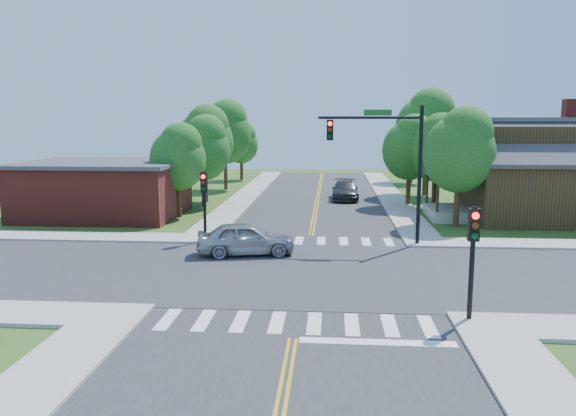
# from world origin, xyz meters

# --- Properties ---
(ground) EXTENTS (100.00, 100.00, 0.00)m
(ground) POSITION_xyz_m (0.00, 0.00, 0.00)
(ground) COLOR #345119
(ground) RESTS_ON ground
(road_ns) EXTENTS (10.00, 90.00, 0.04)m
(road_ns) POSITION_xyz_m (0.00, 0.00, 0.02)
(road_ns) COLOR #2D2D30
(road_ns) RESTS_ON ground
(road_ew) EXTENTS (90.00, 10.00, 0.04)m
(road_ew) POSITION_xyz_m (0.00, 0.00, 0.03)
(road_ew) COLOR #2D2D30
(road_ew) RESTS_ON ground
(intersection_patch) EXTENTS (10.20, 10.20, 0.06)m
(intersection_patch) POSITION_xyz_m (0.00, 0.00, 0.00)
(intersection_patch) COLOR #2D2D30
(intersection_patch) RESTS_ON ground
(sidewalk_ne) EXTENTS (40.00, 40.00, 0.14)m
(sidewalk_ne) POSITION_xyz_m (15.82, 15.82, 0.07)
(sidewalk_ne) COLOR #9E9B93
(sidewalk_ne) RESTS_ON ground
(sidewalk_nw) EXTENTS (40.00, 40.00, 0.14)m
(sidewalk_nw) POSITION_xyz_m (-15.82, 15.82, 0.07)
(sidewalk_nw) COLOR #9E9B93
(sidewalk_nw) RESTS_ON ground
(crosswalk_north) EXTENTS (8.85, 2.00, 0.01)m
(crosswalk_north) POSITION_xyz_m (0.00, 6.20, 0.05)
(crosswalk_north) COLOR white
(crosswalk_north) RESTS_ON ground
(crosswalk_south) EXTENTS (8.85, 2.00, 0.01)m
(crosswalk_south) POSITION_xyz_m (0.00, -6.20, 0.05)
(crosswalk_south) COLOR white
(crosswalk_south) RESTS_ON ground
(centerline) EXTENTS (0.30, 90.00, 0.01)m
(centerline) POSITION_xyz_m (0.00, 0.00, 0.05)
(centerline) COLOR gold
(centerline) RESTS_ON ground
(stop_bar) EXTENTS (4.60, 0.45, 0.09)m
(stop_bar) POSITION_xyz_m (2.50, -7.60, 0.00)
(stop_bar) COLOR white
(stop_bar) RESTS_ON ground
(signal_mast_ne) EXTENTS (5.30, 0.42, 7.20)m
(signal_mast_ne) POSITION_xyz_m (3.91, 5.59, 4.85)
(signal_mast_ne) COLOR black
(signal_mast_ne) RESTS_ON ground
(signal_pole_se) EXTENTS (0.34, 0.42, 3.80)m
(signal_pole_se) POSITION_xyz_m (5.60, -5.62, 2.66)
(signal_pole_se) COLOR black
(signal_pole_se) RESTS_ON ground
(signal_pole_nw) EXTENTS (0.34, 0.42, 3.80)m
(signal_pole_nw) POSITION_xyz_m (-5.60, 5.58, 2.66)
(signal_pole_nw) COLOR black
(signal_pole_nw) RESTS_ON ground
(house_ne) EXTENTS (13.05, 8.80, 7.11)m
(house_ne) POSITION_xyz_m (15.11, 14.23, 3.33)
(house_ne) COLOR #2F2110
(house_ne) RESTS_ON ground
(building_nw) EXTENTS (10.40, 8.40, 3.73)m
(building_nw) POSITION_xyz_m (-14.20, 13.20, 1.88)
(building_nw) COLOR maroon
(building_nw) RESTS_ON ground
(tree_e_a) EXTENTS (4.31, 4.09, 7.33)m
(tree_e_a) POSITION_xyz_m (8.87, 11.18, 4.80)
(tree_e_a) COLOR #382314
(tree_e_a) RESTS_ON ground
(tree_e_b) EXTENTS (4.12, 3.92, 7.01)m
(tree_e_b) POSITION_xyz_m (8.75, 18.19, 4.59)
(tree_e_b) COLOR #382314
(tree_e_b) RESTS_ON ground
(tree_e_c) EXTENTS (5.39, 5.12, 9.16)m
(tree_e_c) POSITION_xyz_m (9.22, 25.45, 6.00)
(tree_e_c) COLOR #382314
(tree_e_c) RESTS_ON ground
(tree_e_d) EXTENTS (4.32, 4.11, 7.35)m
(tree_e_d) POSITION_xyz_m (9.42, 35.17, 4.81)
(tree_e_d) COLOR #382314
(tree_e_d) RESTS_ON ground
(tree_w_a) EXTENTS (3.73, 3.54, 6.34)m
(tree_w_a) POSITION_xyz_m (-9.02, 13.23, 4.15)
(tree_w_a) COLOR #382314
(tree_w_a) RESTS_ON ground
(tree_w_b) EXTENTS (4.53, 4.30, 7.70)m
(tree_w_b) POSITION_xyz_m (-8.78, 20.28, 5.04)
(tree_w_b) COLOR #382314
(tree_w_b) RESTS_ON ground
(tree_w_c) EXTENTS (4.94, 4.70, 8.40)m
(tree_w_c) POSITION_xyz_m (-8.69, 28.36, 5.51)
(tree_w_c) COLOR #382314
(tree_w_c) RESTS_ON ground
(tree_w_d) EXTENTS (3.66, 3.47, 6.22)m
(tree_w_d) POSITION_xyz_m (-8.56, 36.94, 4.07)
(tree_w_d) COLOR #382314
(tree_w_d) RESTS_ON ground
(tree_house) EXTENTS (4.08, 3.88, 6.94)m
(tree_house) POSITION_xyz_m (7.01, 19.26, 4.54)
(tree_house) COLOR #382314
(tree_house) RESTS_ON ground
(tree_bldg) EXTENTS (4.07, 3.86, 6.91)m
(tree_bldg) POSITION_xyz_m (-8.35, 17.73, 4.53)
(tree_bldg) COLOR #382314
(tree_bldg) RESTS_ON ground
(car_silver) EXTENTS (3.65, 5.40, 1.60)m
(car_silver) POSITION_xyz_m (-2.98, 2.83, 0.80)
(car_silver) COLOR #A5A6AB
(car_silver) RESTS_ON ground
(car_dgrey) EXTENTS (2.19, 5.23, 1.51)m
(car_dgrey) POSITION_xyz_m (2.25, 22.25, 0.75)
(car_dgrey) COLOR #2E3033
(car_dgrey) RESTS_ON ground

